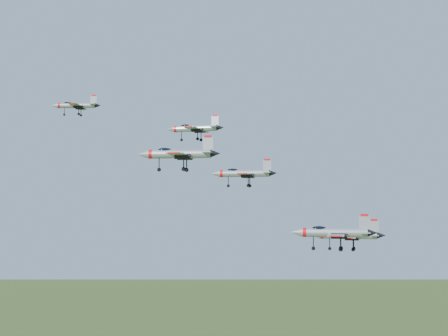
{
  "coord_description": "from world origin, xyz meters",
  "views": [
    {
      "loc": [
        6.87,
        -112.03,
        122.26
      ],
      "look_at": [
        6.21,
        -2.12,
        128.5
      ],
      "focal_mm": 50.0,
      "sensor_mm": 36.0,
      "label": 1
    }
  ],
  "objects": [
    {
      "name": "jet_left_high",
      "position": [
        0.54,
        3.79,
        136.28
      ],
      "size": [
        11.22,
        9.53,
        3.05
      ],
      "rotation": [
        0.0,
        0.0,
        -0.28
      ],
      "color": "#999DA5"
    },
    {
      "name": "jet_lead",
      "position": [
        -24.91,
        16.52,
        142.64
      ],
      "size": [
        10.47,
        8.59,
        2.81
      ],
      "rotation": [
        0.0,
        0.0,
        -0.01
      ],
      "color": "#999DA5"
    },
    {
      "name": "jet_left_low",
      "position": [
        9.78,
        8.93,
        128.11
      ],
      "size": [
        13.13,
        10.99,
        3.52
      ],
      "rotation": [
        0.0,
        0.0,
        -0.16
      ],
      "color": "#999DA5"
    },
    {
      "name": "jet_trail",
      "position": [
        27.32,
        -3.87,
        116.83
      ],
      "size": [
        12.91,
        10.92,
        3.49
      ],
      "rotation": [
        0.0,
        0.0,
        -0.24
      ],
      "color": "#999DA5"
    },
    {
      "name": "jet_right_low",
      "position": [
        22.91,
        -15.99,
        117.82
      ],
      "size": [
        13.32,
        11.19,
        3.57
      ],
      "rotation": [
        0.0,
        0.0,
        -0.19
      ],
      "color": "#999DA5"
    },
    {
      "name": "jet_right_high",
      "position": [
        -0.49,
        -21.7,
        129.48
      ],
      "size": [
        12.46,
        10.38,
        3.33
      ],
      "rotation": [
        0.0,
        0.0,
        -0.12
      ],
      "color": "#999DA5"
    }
  ]
}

